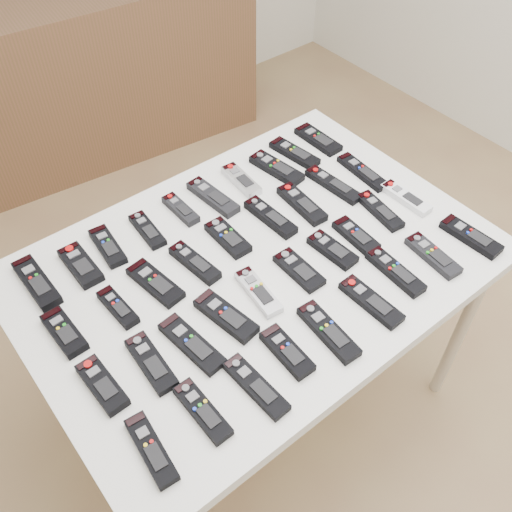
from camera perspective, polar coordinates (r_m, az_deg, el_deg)
ground at (r=2.18m, az=2.30°, el=-15.10°), size 4.00×4.00×0.00m
table at (r=1.59m, az=0.00°, el=-1.89°), size 1.25×0.88×0.78m
sideboard at (r=3.08m, az=-15.89°, el=16.39°), size 1.71×0.56×0.84m
remote_0 at (r=1.59m, az=-21.08°, el=-2.48°), size 0.06×0.19×0.02m
remote_1 at (r=1.59m, az=-17.13°, el=-0.88°), size 0.06×0.16×0.02m
remote_2 at (r=1.62m, az=-14.61°, el=0.95°), size 0.07×0.16×0.02m
remote_3 at (r=1.65m, az=-10.81°, el=2.56°), size 0.06×0.15×0.02m
remote_4 at (r=1.69m, az=-7.55°, el=4.65°), size 0.04×0.14×0.02m
remote_5 at (r=1.72m, az=-4.33°, el=5.90°), size 0.07×0.19×0.02m
remote_6 at (r=1.77m, az=-1.49°, el=7.58°), size 0.06×0.16×0.02m
remote_7 at (r=1.82m, az=2.06°, el=8.76°), size 0.08×0.19×0.02m
remote_8 at (r=1.89m, az=3.86°, el=10.23°), size 0.07×0.19×0.02m
remote_9 at (r=1.95m, az=6.23°, el=11.51°), size 0.06×0.18×0.02m
remote_10 at (r=1.46m, az=-18.63°, el=-7.23°), size 0.06×0.15×0.02m
remote_11 at (r=1.48m, az=-13.65°, el=-5.00°), size 0.05×0.14×0.02m
remote_12 at (r=1.51m, az=-10.04°, el=-2.66°), size 0.08×0.18×0.02m
remote_13 at (r=1.54m, az=-6.15°, el=-0.67°), size 0.06×0.17×0.02m
remote_14 at (r=1.60m, az=-2.83°, el=1.85°), size 0.06×0.15×0.02m
remote_15 at (r=1.65m, az=1.45°, el=3.91°), size 0.06×0.18×0.02m
remote_16 at (r=1.70m, az=4.60°, el=5.23°), size 0.06×0.19×0.02m
remote_17 at (r=1.78m, az=7.73°, el=7.08°), size 0.06×0.20×0.02m
remote_18 at (r=1.84m, az=10.61°, el=8.26°), size 0.06×0.20×0.02m
remote_19 at (r=1.36m, az=-15.12°, el=-12.33°), size 0.06×0.16×0.02m
remote_20 at (r=1.36m, az=-10.43°, el=-10.45°), size 0.06×0.17×0.02m
remote_21 at (r=1.38m, az=-6.45°, el=-8.72°), size 0.08×0.20×0.02m
remote_22 at (r=1.42m, az=-3.02°, el=-6.01°), size 0.08×0.18×0.02m
remote_23 at (r=1.47m, az=0.21°, el=-3.58°), size 0.07×0.17×0.02m
remote_24 at (r=1.52m, az=4.32°, el=-1.40°), size 0.06×0.15×0.02m
remote_25 at (r=1.58m, az=7.65°, el=0.62°), size 0.06×0.15×0.02m
remote_26 at (r=1.62m, az=9.96°, el=2.02°), size 0.06×0.15×0.02m
remote_27 at (r=1.71m, az=12.28°, el=4.45°), size 0.07×0.17×0.02m
remote_28 at (r=1.77m, az=14.76°, el=5.65°), size 0.05×0.17×0.02m
remote_29 at (r=1.26m, az=-10.43°, el=-18.48°), size 0.06×0.17×0.02m
remote_30 at (r=1.29m, az=-5.37°, el=-15.17°), size 0.05×0.17×0.02m
remote_31 at (r=1.31m, az=-0.00°, el=-12.89°), size 0.06×0.18×0.02m
remote_32 at (r=1.36m, az=3.11°, el=-9.52°), size 0.06×0.15×0.02m
remote_33 at (r=1.40m, az=7.25°, el=-7.49°), size 0.06×0.19×0.02m
remote_34 at (r=1.47m, az=11.43°, el=-4.49°), size 0.06×0.18×0.02m
remote_35 at (r=1.55m, az=13.76°, el=-1.52°), size 0.06×0.18×0.02m
remote_36 at (r=1.62m, az=17.28°, el=0.05°), size 0.07×0.17×0.02m
remote_37 at (r=1.71m, az=20.69°, el=1.84°), size 0.06×0.18×0.02m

